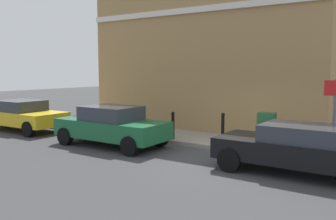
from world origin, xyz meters
TOP-DOWN VIEW (x-y plane):
  - ground at (0.00, 0.00)m, footprint 80.00×80.00m
  - sidewalk at (2.06, 6.00)m, footprint 2.28×30.00m
  - corner_building at (7.06, 3.35)m, footprint 7.82×10.69m
  - car_black at (-0.40, -1.99)m, footprint 1.87×4.48m
  - car_green at (-0.43, 4.57)m, footprint 1.91×4.16m
  - car_yellow at (-0.16, 10.27)m, footprint 1.96×4.45m
  - utility_cabinet at (1.78, -0.33)m, footprint 0.46×0.61m
  - bollard_near_cabinet at (1.88, 1.30)m, footprint 0.14×0.14m
  - bollard_far_kerb at (1.17, 2.99)m, footprint 0.14×0.14m
  - street_sign at (1.19, -2.46)m, footprint 0.08×0.60m

SIDE VIEW (x-z plane):
  - ground at x=0.00m, z-range 0.00..0.00m
  - sidewalk at x=2.06m, z-range 0.00..0.15m
  - utility_cabinet at x=1.78m, z-range 0.11..1.26m
  - car_black at x=-0.40m, z-range 0.04..1.35m
  - bollard_near_cabinet at x=1.88m, z-range 0.19..1.22m
  - bollard_far_kerb at x=1.17m, z-range 0.19..1.22m
  - car_yellow at x=-0.16m, z-range 0.03..1.39m
  - car_green at x=-0.43m, z-range 0.03..1.46m
  - street_sign at x=1.19m, z-range 0.51..2.81m
  - corner_building at x=7.06m, z-range 0.00..7.48m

